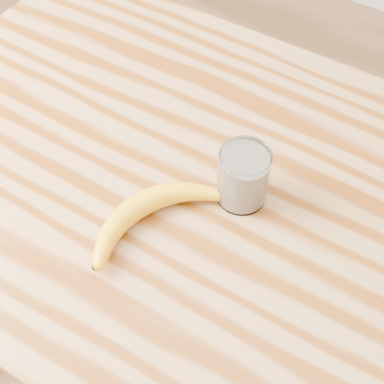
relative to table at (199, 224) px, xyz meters
The scene contains 3 objects.
table is the anchor object (origin of this frame).
smoothie_glass 0.19m from the table, ahead, with size 0.08×0.08×0.10m.
banana 0.19m from the table, 114.62° to the right, with size 0.12×0.32×0.04m, color #EAA50E, non-canonical shape.
Camera 1 is at (0.27, -0.47, 1.60)m, focal length 50.00 mm.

